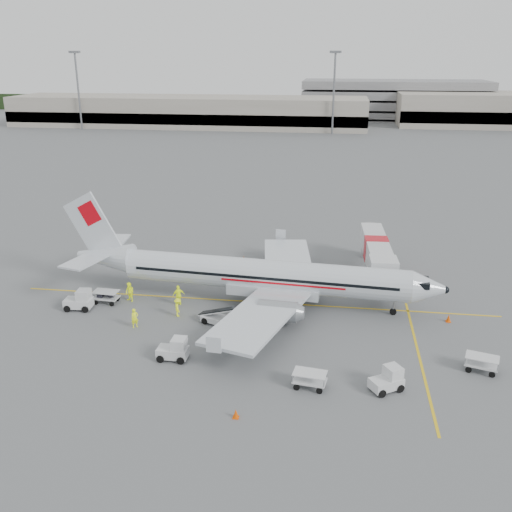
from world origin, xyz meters
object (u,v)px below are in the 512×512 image
at_px(belt_loader, 220,311).
at_px(jet_bridge, 375,257).
at_px(aircraft, 265,255).
at_px(tug_aft, 78,300).
at_px(tug_fore, 386,379).
at_px(tug_mid, 173,349).

bearing_deg(belt_loader, jet_bridge, 64.12).
xyz_separation_m(aircraft, tug_aft, (-16.36, -3.73, -3.77)).
bearing_deg(belt_loader, tug_fore, -12.54).
bearing_deg(jet_bridge, tug_fore, -93.80).
bearing_deg(aircraft, jet_bridge, 43.90).
bearing_deg(tug_aft, jet_bridge, 20.42).
height_order(aircraft, tug_aft, aircraft).
distance_m(aircraft, tug_fore, 16.94).
distance_m(belt_loader, tug_fore, 15.59).
bearing_deg(belt_loader, aircraft, 76.10).
relative_size(jet_bridge, tug_mid, 6.72).
distance_m(aircraft, jet_bridge, 13.64).
relative_size(jet_bridge, tug_aft, 6.36).
height_order(tug_mid, tug_aft, tug_aft).
bearing_deg(belt_loader, tug_mid, -90.89).
relative_size(belt_loader, tug_fore, 1.95).
xyz_separation_m(tug_fore, tug_mid, (-15.55, 1.97, 0.03)).
distance_m(jet_bridge, belt_loader, 19.00).
xyz_separation_m(aircraft, tug_fore, (10.04, -13.09, -3.85)).
bearing_deg(aircraft, tug_fore, -48.13).
xyz_separation_m(jet_bridge, tug_mid, (-15.83, -19.63, -1.13)).
bearing_deg(aircraft, tug_aft, -162.79).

